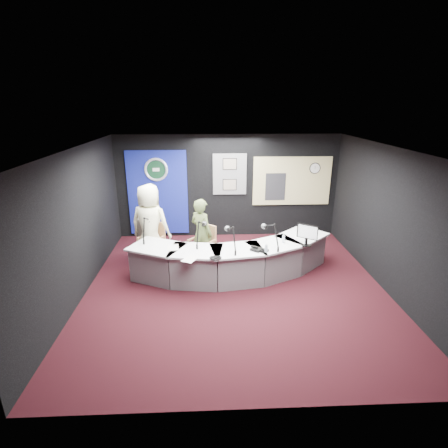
{
  "coord_description": "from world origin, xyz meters",
  "views": [
    {
      "loc": [
        -0.52,
        -6.3,
        3.6
      ],
      "look_at": [
        -0.2,
        0.8,
        1.1
      ],
      "focal_mm": 28.0,
      "sensor_mm": 36.0,
      "label": 1
    }
  ],
  "objects_px": {
    "armchair_left": "(151,243)",
    "person_man": "(150,225)",
    "armchair_right": "(202,246)",
    "broadcast_desk": "(231,259)",
    "person_woman": "(201,233)"
  },
  "relations": [
    {
      "from": "broadcast_desk",
      "to": "armchair_left",
      "type": "bearing_deg",
      "value": 158.22
    },
    {
      "from": "person_man",
      "to": "person_woman",
      "type": "distance_m",
      "value": 1.21
    },
    {
      "from": "armchair_left",
      "to": "person_man",
      "type": "bearing_deg",
      "value": 30.01
    },
    {
      "from": "person_woman",
      "to": "armchair_left",
      "type": "bearing_deg",
      "value": 31.44
    },
    {
      "from": "armchair_right",
      "to": "person_man",
      "type": "height_order",
      "value": "person_man"
    },
    {
      "from": "broadcast_desk",
      "to": "person_man",
      "type": "xyz_separation_m",
      "value": [
        -1.82,
        0.73,
        0.57
      ]
    },
    {
      "from": "armchair_left",
      "to": "person_woman",
      "type": "bearing_deg",
      "value": 18.54
    },
    {
      "from": "broadcast_desk",
      "to": "armchair_right",
      "type": "height_order",
      "value": "armchair_right"
    },
    {
      "from": "broadcast_desk",
      "to": "person_man",
      "type": "relative_size",
      "value": 2.38
    },
    {
      "from": "armchair_left",
      "to": "armchair_right",
      "type": "bearing_deg",
      "value": 18.54
    },
    {
      "from": "person_man",
      "to": "person_woman",
      "type": "xyz_separation_m",
      "value": [
        1.17,
        -0.24,
        -0.14
      ]
    },
    {
      "from": "armchair_left",
      "to": "person_man",
      "type": "relative_size",
      "value": 0.51
    },
    {
      "from": "broadcast_desk",
      "to": "person_woman",
      "type": "xyz_separation_m",
      "value": [
        -0.65,
        0.49,
        0.43
      ]
    },
    {
      "from": "broadcast_desk",
      "to": "armchair_right",
      "type": "distance_m",
      "value": 0.82
    },
    {
      "from": "armchair_left",
      "to": "person_man",
      "type": "xyz_separation_m",
      "value": [
        0.0,
        0.0,
        0.47
      ]
    }
  ]
}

